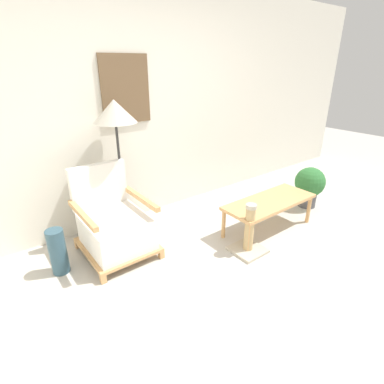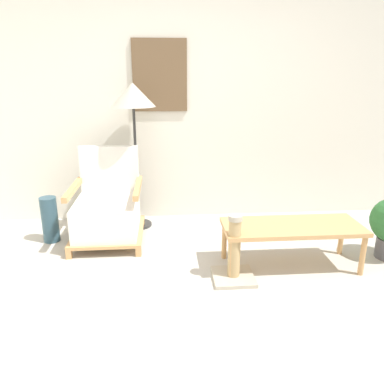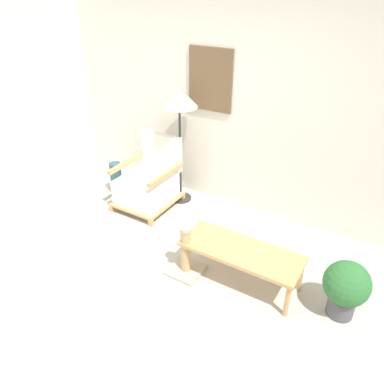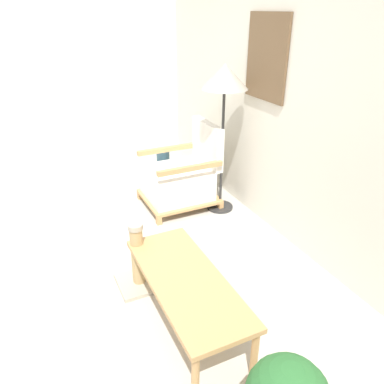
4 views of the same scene
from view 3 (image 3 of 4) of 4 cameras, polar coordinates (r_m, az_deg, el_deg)
name	(u,v)px [view 3 (image 3 of 4)]	position (r m, az deg, el deg)	size (l,w,h in m)	color
ground_plane	(130,300)	(3.63, -9.36, -15.97)	(14.00, 14.00, 0.00)	#B7B2A8
wall_back	(237,100)	(4.44, 6.83, 13.71)	(8.00, 0.09, 2.70)	silver
armchair	(149,184)	(4.77, -6.64, 1.27)	(0.66, 0.75, 0.88)	tan
floor_lamp	(179,103)	(4.48, -1.95, 13.42)	(0.44, 0.44, 1.49)	#2D2D2D
coffee_table	(241,253)	(3.58, 7.52, -9.21)	(1.15, 0.45, 0.38)	tan
vase	(116,178)	(5.14, -11.47, 2.06)	(0.16, 0.16, 0.45)	#2D4C5B
potted_plant	(346,287)	(3.50, 22.41, -13.20)	(0.39, 0.39, 0.55)	#4C4C51
scratching_post	(186,257)	(3.75, -0.99, -9.90)	(0.33, 0.33, 0.54)	#B2A893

